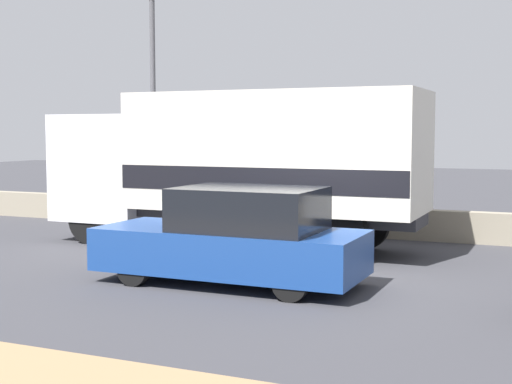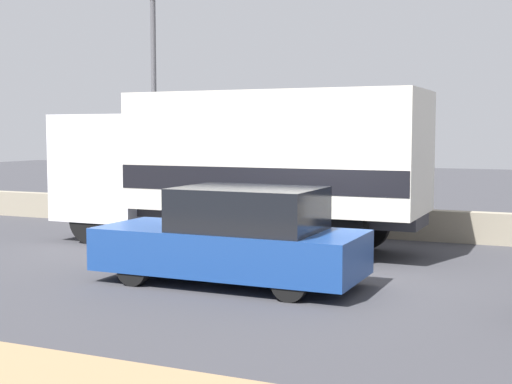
# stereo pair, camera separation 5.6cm
# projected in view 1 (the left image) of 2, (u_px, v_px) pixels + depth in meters

# --- Properties ---
(ground_plane) EXTENTS (80.00, 80.00, 0.00)m
(ground_plane) POSITION_uv_depth(u_px,v_px,m) (290.00, 280.00, 12.52)
(ground_plane) COLOR #38383D
(stone_wall_backdrop) EXTENTS (60.00, 0.35, 0.74)m
(stone_wall_backdrop) POSITION_uv_depth(u_px,v_px,m) (370.00, 222.00, 17.58)
(stone_wall_backdrop) COLOR gray
(stone_wall_backdrop) RESTS_ON ground_plane
(street_lamp) EXTENTS (0.56, 0.28, 6.30)m
(street_lamp) POSITION_uv_depth(u_px,v_px,m) (153.00, 90.00, 18.71)
(street_lamp) COLOR #4C4C51
(street_lamp) RESTS_ON ground_plane
(box_truck) EXTENTS (8.60, 2.51, 3.45)m
(box_truck) POSITION_uv_depth(u_px,v_px,m) (243.00, 162.00, 15.86)
(box_truck) COLOR silver
(box_truck) RESTS_ON ground_plane
(car_hatchback) EXTENTS (4.57, 1.82, 1.66)m
(car_hatchback) POSITION_uv_depth(u_px,v_px,m) (236.00, 238.00, 12.10)
(car_hatchback) COLOR navy
(car_hatchback) RESTS_ON ground_plane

